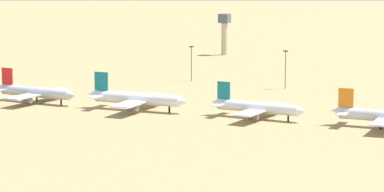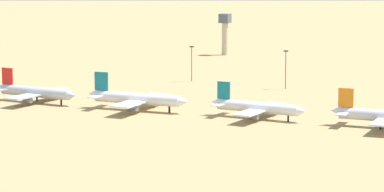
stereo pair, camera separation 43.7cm
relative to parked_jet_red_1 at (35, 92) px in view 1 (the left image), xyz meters
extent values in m
plane|color=tan|center=(41.17, -0.57, -3.83)|extent=(4000.00, 4000.00, 0.00)
cylinder|color=silver|center=(0.35, -0.03, 0.03)|extent=(29.61, 6.14, 3.68)
cone|color=silver|center=(16.29, -1.38, 0.03)|extent=(3.04, 3.71, 3.49)
cone|color=silver|center=(-15.58, 1.32, 0.59)|extent=(3.93, 3.42, 3.12)
cube|color=red|center=(-12.47, 1.06, 4.86)|extent=(4.80, 0.86, 5.97)
cube|color=silver|center=(-12.16, 4.72, 0.40)|extent=(3.46, 6.48, 0.33)
cube|color=silver|center=(-12.78, -2.61, 0.40)|extent=(3.46, 6.48, 0.33)
cube|color=silver|center=(1.27, -0.11, -0.52)|extent=(8.71, 29.83, 0.51)
cylinder|color=slate|center=(2.77, 6.68, -1.80)|extent=(3.47, 2.29, 2.02)
cylinder|color=slate|center=(1.60, -7.05, -1.80)|extent=(3.47, 2.29, 2.02)
cylinder|color=black|center=(11.49, -0.97, -2.81)|extent=(0.64, 0.64, 2.02)
cylinder|color=black|center=(-0.84, 2.28, -2.81)|extent=(0.64, 0.64, 2.02)
cylinder|color=black|center=(-1.21, -2.11, -2.81)|extent=(0.64, 0.64, 2.02)
cylinder|color=white|center=(40.78, 0.68, 0.28)|extent=(31.40, 4.76, 3.91)
cone|color=white|center=(57.79, 1.14, 0.28)|extent=(3.03, 3.80, 3.72)
cone|color=white|center=(23.76, 0.22, 0.87)|extent=(4.00, 3.43, 3.33)
cube|color=#14727A|center=(27.08, 0.31, 5.42)|extent=(5.10, 0.63, 6.36)
cube|color=white|center=(26.98, 4.22, 0.68)|extent=(3.31, 6.74, 0.35)
cube|color=white|center=(27.19, -3.60, 0.68)|extent=(3.31, 6.74, 0.35)
cube|color=white|center=(41.75, 0.71, -0.30)|extent=(7.50, 31.48, 0.55)
cylinder|color=slate|center=(42.53, 8.07, -1.67)|extent=(3.58, 2.25, 2.15)
cylinder|color=slate|center=(42.93, -6.60, -1.67)|extent=(3.58, 2.25, 2.15)
cylinder|color=black|center=(52.67, 1.00, -2.75)|extent=(0.68, 0.68, 2.15)
cylinder|color=black|center=(39.25, 2.99, -2.75)|extent=(0.68, 0.68, 2.15)
cylinder|color=black|center=(39.37, -1.71, -2.75)|extent=(0.68, 0.68, 2.15)
cylinder|color=white|center=(83.23, 3.22, -0.13)|extent=(28.38, 5.76, 3.52)
cone|color=white|center=(98.51, 2.00, -0.13)|extent=(2.90, 3.55, 3.35)
cone|color=white|center=(67.95, 4.44, 0.40)|extent=(3.75, 3.27, 3.00)
cube|color=#14727A|center=(70.94, 4.21, 4.50)|extent=(4.60, 0.80, 5.73)
cube|color=white|center=(71.22, 7.72, 0.23)|extent=(3.29, 6.20, 0.32)
cube|color=white|center=(70.66, 0.69, 0.23)|extent=(3.29, 6.20, 0.32)
cube|color=white|center=(84.11, 3.15, -0.65)|extent=(8.22, 28.58, 0.49)
cylinder|color=slate|center=(85.51, 9.67, -1.89)|extent=(3.32, 2.19, 1.94)
cylinder|color=slate|center=(84.46, -3.51, -1.89)|extent=(3.32, 2.19, 1.94)
cylinder|color=black|center=(93.91, 2.36, -2.86)|extent=(0.62, 0.62, 1.94)
cylinder|color=black|center=(82.08, 5.43, -2.86)|extent=(0.62, 0.62, 1.94)
cylinder|color=black|center=(81.74, 1.22, -2.86)|extent=(0.62, 0.62, 1.94)
cone|color=silver|center=(108.94, 3.76, 0.56)|extent=(3.73, 3.19, 3.11)
cube|color=orange|center=(112.05, 3.83, 4.81)|extent=(4.76, 0.57, 5.94)
cube|color=silver|center=(111.96, 7.49, 0.38)|extent=(3.07, 6.28, 0.33)
cube|color=silver|center=(112.13, 0.18, 0.38)|extent=(3.07, 6.28, 0.33)
cylinder|color=black|center=(123.42, 6.29, -2.82)|extent=(0.64, 0.64, 2.01)
cylinder|color=black|center=(123.52, 1.90, -2.82)|extent=(0.64, 0.64, 2.01)
cylinder|color=#C6B793|center=(1.28, 169.55, 4.42)|extent=(3.20, 3.20, 16.49)
cube|color=#4C5660|center=(1.28, 169.55, 14.99)|extent=(5.20, 5.20, 4.65)
cylinder|color=#59595E|center=(27.27, 73.24, 3.22)|extent=(0.36, 0.36, 14.09)
cube|color=#333333|center=(27.27, 73.24, 10.51)|extent=(1.80, 0.50, 0.50)
cylinder|color=#59595E|center=(69.46, 69.25, 3.46)|extent=(0.36, 0.36, 14.58)
cube|color=#333333|center=(69.46, 69.25, 11.00)|extent=(1.80, 0.50, 0.50)
camera|label=1|loc=(190.27, -278.23, 50.25)|focal=88.80mm
camera|label=2|loc=(190.67, -278.04, 50.25)|focal=88.80mm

